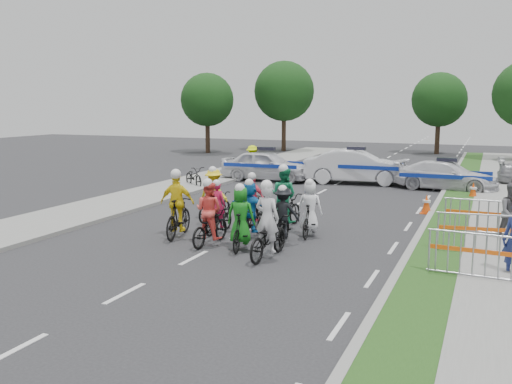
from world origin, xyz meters
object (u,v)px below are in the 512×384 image
at_px(rider_8, 284,204).
at_px(tree_3, 284,91).
at_px(barrier_2, 478,218).
at_px(tree_0, 207,100).
at_px(rider_3, 178,211).
at_px(cone_1, 473,191).
at_px(rider_6, 218,215).
at_px(barrier_0, 473,257).
at_px(police_car_1, 356,167).
at_px(barrier_1, 476,235).
at_px(police_car_2, 446,176).
at_px(rider_4, 283,220).
at_px(rider_2, 209,220).
at_px(parked_bike, 194,177).
at_px(tree_4, 439,100).
at_px(marshal_hiviz, 253,163).
at_px(cone_0, 426,204).
at_px(police_car_0, 266,165).
at_px(rider_0, 268,233).
at_px(rider_1, 241,224).
at_px(rider_10, 214,200).
at_px(rider_7, 310,214).
at_px(rider_5, 250,212).
at_px(rider_9, 253,206).

bearing_deg(rider_8, tree_3, -59.59).
height_order(barrier_2, tree_0, tree_0).
xyz_separation_m(rider_3, cone_1, (7.88, 10.67, -0.44)).
distance_m(rider_6, barrier_0, 7.72).
distance_m(police_car_1, barrier_1, 13.57).
bearing_deg(police_car_2, rider_4, 173.39).
height_order(rider_2, rider_4, rider_2).
height_order(rider_8, barrier_0, rider_8).
bearing_deg(parked_bike, tree_4, 17.72).
distance_m(rider_2, marshal_hiviz, 13.79).
bearing_deg(cone_0, barrier_0, -77.04).
bearing_deg(tree_3, police_car_0, -73.11).
distance_m(rider_0, rider_4, 1.68).
bearing_deg(tree_0, tree_3, 38.66).
xyz_separation_m(rider_4, barrier_0, (5.11, -1.76, -0.10)).
bearing_deg(police_car_1, police_car_2, -105.45).
bearing_deg(barrier_1, tree_3, 118.46).
bearing_deg(police_car_2, rider_1, 171.51).
relative_size(rider_10, tree_3, 0.26).
height_order(rider_8, marshal_hiviz, rider_8).
relative_size(rider_10, cone_0, 2.72).
distance_m(rider_3, parked_bike, 10.32).
bearing_deg(tree_4, rider_3, -98.04).
xyz_separation_m(tree_0, tree_4, (17.00, 6.00, 0.00)).
xyz_separation_m(rider_0, barrier_1, (4.93, 2.31, -0.11)).
bearing_deg(rider_0, rider_1, -24.29).
xyz_separation_m(barrier_1, tree_4, (-3.70, 30.96, 3.63)).
height_order(rider_7, rider_8, rider_8).
bearing_deg(parked_bike, rider_5, -103.04).
xyz_separation_m(rider_10, police_car_2, (6.72, 10.26, -0.06)).
bearing_deg(cone_0, rider_7, -119.57).
relative_size(rider_3, cone_1, 2.94).
relative_size(rider_4, parked_bike, 0.93).
xyz_separation_m(rider_9, tree_0, (-13.94, 23.90, 3.50)).
bearing_deg(rider_7, rider_0, 81.03).
distance_m(rider_9, marshal_hiviz, 11.35).
xyz_separation_m(rider_0, tree_4, (1.23, 33.27, 3.51)).
bearing_deg(parked_bike, rider_3, -114.58).
bearing_deg(barrier_2, rider_5, -156.73).
height_order(tree_3, tree_4, tree_3).
height_order(rider_0, tree_0, tree_0).
distance_m(police_car_0, cone_1, 10.23).
height_order(rider_1, barrier_1, rider_1).
bearing_deg(barrier_0, rider_1, 174.01).
bearing_deg(cone_1, barrier_2, -87.13).
bearing_deg(police_car_2, rider_0, 175.92).
xyz_separation_m(rider_2, rider_3, (-1.27, 0.45, 0.08)).
relative_size(police_car_1, tree_3, 0.69).
xyz_separation_m(rider_6, cone_0, (5.59, 5.65, -0.21)).
relative_size(rider_9, tree_0, 0.28).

